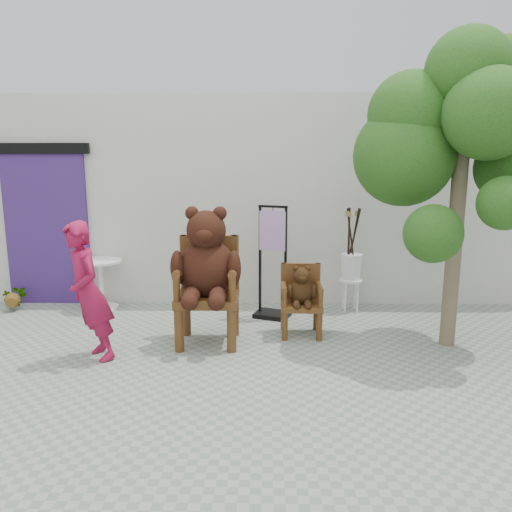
{
  "coord_description": "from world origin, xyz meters",
  "views": [
    {
      "loc": [
        0.17,
        -4.53,
        2.15
      ],
      "look_at": [
        0.06,
        1.43,
        0.95
      ],
      "focal_mm": 35.0,
      "sensor_mm": 36.0,
      "label": 1
    }
  ],
  "objects_px": {
    "chair_small": "(301,293)",
    "tree": "(453,129)",
    "display_stand": "(272,275)",
    "cafe_table": "(101,278)",
    "stool_bucket": "(351,266)",
    "chair_big": "(207,268)",
    "person": "(89,292)"
  },
  "relations": [
    {
      "from": "chair_small",
      "to": "tree",
      "type": "bearing_deg",
      "value": -9.46
    },
    {
      "from": "display_stand",
      "to": "tree",
      "type": "bearing_deg",
      "value": -5.59
    },
    {
      "from": "chair_small",
      "to": "display_stand",
      "type": "bearing_deg",
      "value": 116.96
    },
    {
      "from": "chair_small",
      "to": "cafe_table",
      "type": "relative_size",
      "value": 1.23
    },
    {
      "from": "display_stand",
      "to": "stool_bucket",
      "type": "height_order",
      "value": "display_stand"
    },
    {
      "from": "chair_big",
      "to": "person",
      "type": "xyz_separation_m",
      "value": [
        -1.18,
        -0.53,
        -0.14
      ]
    },
    {
      "from": "chair_big",
      "to": "display_stand",
      "type": "relative_size",
      "value": 1.06
    },
    {
      "from": "stool_bucket",
      "to": "tree",
      "type": "bearing_deg",
      "value": -56.67
    },
    {
      "from": "display_stand",
      "to": "stool_bucket",
      "type": "relative_size",
      "value": 1.04
    },
    {
      "from": "chair_big",
      "to": "cafe_table",
      "type": "xyz_separation_m",
      "value": [
        -1.67,
        1.31,
        -0.45
      ]
    },
    {
      "from": "person",
      "to": "chair_big",
      "type": "bearing_deg",
      "value": 74.94
    },
    {
      "from": "person",
      "to": "stool_bucket",
      "type": "relative_size",
      "value": 1.03
    },
    {
      "from": "chair_small",
      "to": "display_stand",
      "type": "xyz_separation_m",
      "value": [
        -0.34,
        0.67,
        0.07
      ]
    },
    {
      "from": "person",
      "to": "stool_bucket",
      "type": "xyz_separation_m",
      "value": [
        3.04,
        1.8,
        -0.11
      ]
    },
    {
      "from": "person",
      "to": "tree",
      "type": "height_order",
      "value": "tree"
    },
    {
      "from": "chair_big",
      "to": "stool_bucket",
      "type": "relative_size",
      "value": 1.1
    },
    {
      "from": "chair_small",
      "to": "person",
      "type": "bearing_deg",
      "value": -160.08
    },
    {
      "from": "chair_big",
      "to": "person",
      "type": "bearing_deg",
      "value": -155.97
    },
    {
      "from": "cafe_table",
      "to": "stool_bucket",
      "type": "distance_m",
      "value": 3.53
    },
    {
      "from": "cafe_table",
      "to": "stool_bucket",
      "type": "xyz_separation_m",
      "value": [
        3.53,
        -0.03,
        0.2
      ]
    },
    {
      "from": "tree",
      "to": "person",
      "type": "bearing_deg",
      "value": -171.67
    },
    {
      "from": "cafe_table",
      "to": "tree",
      "type": "bearing_deg",
      "value": -16.3
    },
    {
      "from": "chair_small",
      "to": "stool_bucket",
      "type": "distance_m",
      "value": 1.24
    },
    {
      "from": "chair_small",
      "to": "tree",
      "type": "distance_m",
      "value": 2.49
    },
    {
      "from": "person",
      "to": "tree",
      "type": "relative_size",
      "value": 0.43
    },
    {
      "from": "person",
      "to": "display_stand",
      "type": "distance_m",
      "value": 2.46
    },
    {
      "from": "stool_bucket",
      "to": "chair_small",
      "type": "bearing_deg",
      "value": -127.99
    },
    {
      "from": "chair_big",
      "to": "person",
      "type": "height_order",
      "value": "chair_big"
    },
    {
      "from": "chair_big",
      "to": "person",
      "type": "distance_m",
      "value": 1.3
    },
    {
      "from": "chair_small",
      "to": "stool_bucket",
      "type": "height_order",
      "value": "stool_bucket"
    },
    {
      "from": "cafe_table",
      "to": "stool_bucket",
      "type": "height_order",
      "value": "stool_bucket"
    },
    {
      "from": "chair_big",
      "to": "cafe_table",
      "type": "distance_m",
      "value": 2.17
    }
  ]
}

